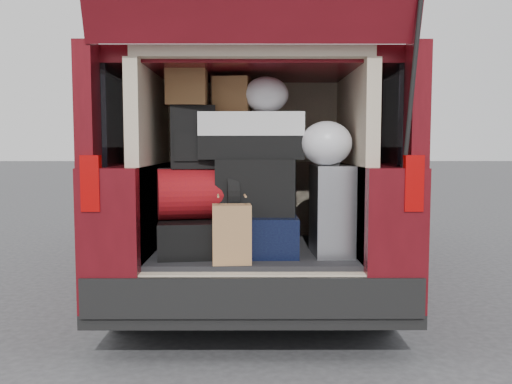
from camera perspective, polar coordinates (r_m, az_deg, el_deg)
ground at (r=3.44m, az=-0.36°, el=-15.90°), size 80.00×80.00×0.00m
minivan at (r=5.08m, az=-0.30°, el=1.40°), size 1.90×5.35×2.77m
load_floor at (r=3.61m, az=-0.35°, el=-10.27°), size 1.24×1.05×0.55m
black_hardshell at (r=3.42m, az=-6.81°, el=-4.60°), size 0.45×0.58×0.22m
navy_hardshell at (r=3.42m, az=0.41°, el=-4.35°), size 0.46×0.56×0.24m
silver_roller at (r=3.36m, az=7.97°, el=-1.90°), size 0.24×0.38×0.55m
kraft_bag at (r=3.09m, az=-2.57°, el=-4.45°), size 0.23×0.16×0.34m
red_duffel at (r=3.37m, az=-6.23°, el=-0.20°), size 0.53×0.40×0.31m
black_soft_case at (r=3.36m, az=-0.02°, el=0.52°), size 0.49×0.31×0.35m
backpack at (r=3.39m, az=-6.70°, el=5.75°), size 0.29×0.20×0.39m
twotone_duffel at (r=3.41m, az=-0.42°, el=5.91°), size 0.65×0.35×0.29m
grocery_sack_lower at (r=3.40m, az=-7.28°, el=10.86°), size 0.24×0.20×0.22m
grocery_sack_upper at (r=3.47m, az=-2.53°, el=10.12°), size 0.25×0.21×0.22m
plastic_bag_center at (r=3.42m, az=1.07°, el=10.19°), size 0.28×0.26×0.22m
plastic_bag_right at (r=3.29m, az=7.43°, el=5.10°), size 0.36×0.34×0.27m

